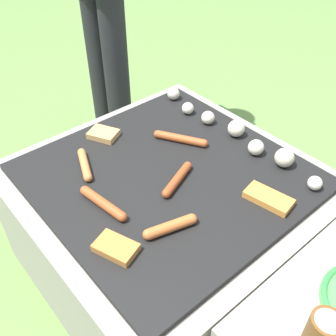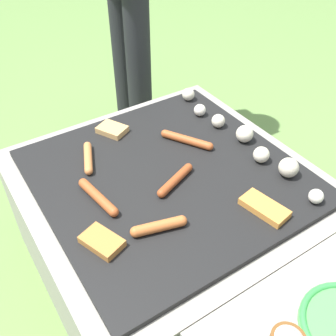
% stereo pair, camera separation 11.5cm
% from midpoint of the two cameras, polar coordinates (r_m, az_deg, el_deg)
% --- Properties ---
extents(ground_plane, '(14.00, 14.00, 0.00)m').
position_cam_midpoint_polar(ground_plane, '(1.50, 2.26, -13.93)').
color(ground_plane, '#608442').
extents(grill, '(0.83, 0.83, 0.45)m').
position_cam_midpoint_polar(grill, '(1.32, 2.51, -8.28)').
color(grill, gray).
rests_on(grill, ground_plane).
extents(sausage_mid_left, '(0.14, 0.07, 0.02)m').
position_cam_midpoint_polar(sausage_mid_left, '(1.21, -8.89, 1.36)').
color(sausage_mid_left, '#C6753D').
rests_on(sausage_mid_left, grill).
extents(sausage_back_left, '(0.06, 0.15, 0.03)m').
position_cam_midpoint_polar(sausage_back_left, '(1.00, 2.01, -8.61)').
color(sausage_back_left, '#B7602D').
rests_on(sausage_back_left, grill).
extents(sausage_back_right, '(0.07, 0.15, 0.03)m').
position_cam_midpoint_polar(sausage_back_right, '(1.12, 4.01, -1.86)').
color(sausage_back_right, '#93421E').
rests_on(sausage_back_right, grill).
extents(sausage_front_center, '(0.16, 0.11, 0.03)m').
position_cam_midpoint_polar(sausage_front_center, '(1.28, 5.32, 3.99)').
color(sausage_front_center, '#A34C23').
rests_on(sausage_front_center, grill).
extents(sausage_back_center, '(0.17, 0.05, 0.03)m').
position_cam_midpoint_polar(sausage_back_center, '(1.08, -7.15, -4.33)').
color(sausage_back_center, '#A34C23').
rests_on(sausage_back_center, grill).
extents(bread_slice_left, '(0.11, 0.10, 0.02)m').
position_cam_midpoint_polar(bread_slice_left, '(1.33, -5.66, 5.49)').
color(bread_slice_left, tan).
rests_on(bread_slice_left, grill).
extents(bread_slice_right, '(0.12, 0.10, 0.02)m').
position_cam_midpoint_polar(bread_slice_right, '(0.98, -6.21, -10.71)').
color(bread_slice_right, '#B27033').
rests_on(bread_slice_right, grill).
extents(bread_slice_center, '(0.14, 0.09, 0.02)m').
position_cam_midpoint_polar(bread_slice_center, '(1.09, 16.79, -5.66)').
color(bread_slice_center, '#D18438').
rests_on(bread_slice_center, grill).
extents(mushroom_row, '(0.68, 0.08, 0.06)m').
position_cam_midpoint_polar(mushroom_row, '(1.29, 13.69, 4.09)').
color(mushroom_row, beige).
rests_on(mushroom_row, grill).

